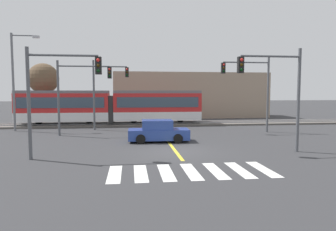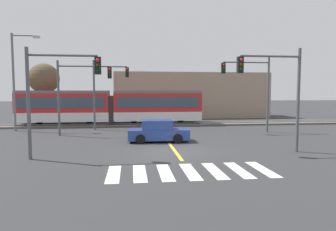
{
  "view_description": "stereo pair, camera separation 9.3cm",
  "coord_description": "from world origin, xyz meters",
  "px_view_note": "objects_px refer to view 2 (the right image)",
  "views": [
    {
      "loc": [
        -2.63,
        -17.06,
        3.47
      ],
      "look_at": [
        0.37,
        6.45,
        1.6
      ],
      "focal_mm": 32.0,
      "sensor_mm": 36.0,
      "label": 1
    },
    {
      "loc": [
        -2.53,
        -17.07,
        3.47
      ],
      "look_at": [
        0.37,
        6.45,
        1.6
      ],
      "focal_mm": 32.0,
      "sensor_mm": 36.0,
      "label": 2
    }
  ],
  "objects_px": {
    "traffic_light_near_right": "(278,84)",
    "street_lamp_west": "(16,76)",
    "traffic_light_near_left": "(54,85)",
    "sedan_crossing": "(158,132)",
    "bare_tree_far_west": "(44,79)",
    "traffic_light_mid_left": "(77,86)",
    "traffic_light_far_left": "(106,85)",
    "traffic_light_mid_right": "(253,83)",
    "light_rail_tram": "(112,106)"
  },
  "relations": [
    {
      "from": "traffic_light_near_right",
      "to": "street_lamp_west",
      "type": "bearing_deg",
      "value": 147.01
    },
    {
      "from": "traffic_light_near_left",
      "to": "sedan_crossing",
      "type": "bearing_deg",
      "value": 39.4
    },
    {
      "from": "traffic_light_near_left",
      "to": "bare_tree_far_west",
      "type": "relative_size",
      "value": 0.86
    },
    {
      "from": "traffic_light_near_left",
      "to": "traffic_light_near_right",
      "type": "distance_m",
      "value": 12.16
    },
    {
      "from": "traffic_light_mid_left",
      "to": "bare_tree_far_west",
      "type": "bearing_deg",
      "value": 116.73
    },
    {
      "from": "street_lamp_west",
      "to": "traffic_light_near_right",
      "type": "bearing_deg",
      "value": -32.99
    },
    {
      "from": "traffic_light_far_left",
      "to": "traffic_light_near_right",
      "type": "relative_size",
      "value": 1.07
    },
    {
      "from": "traffic_light_mid_left",
      "to": "bare_tree_far_west",
      "type": "distance_m",
      "value": 12.39
    },
    {
      "from": "traffic_light_near_right",
      "to": "traffic_light_mid_left",
      "type": "height_order",
      "value": "traffic_light_near_right"
    },
    {
      "from": "traffic_light_far_left",
      "to": "bare_tree_far_west",
      "type": "distance_m",
      "value": 10.76
    },
    {
      "from": "bare_tree_far_west",
      "to": "sedan_crossing",
      "type": "bearing_deg",
      "value": -51.88
    },
    {
      "from": "sedan_crossing",
      "to": "traffic_light_mid_left",
      "type": "bearing_deg",
      "value": 147.93
    },
    {
      "from": "sedan_crossing",
      "to": "street_lamp_west",
      "type": "relative_size",
      "value": 0.49
    },
    {
      "from": "traffic_light_mid_right",
      "to": "bare_tree_far_west",
      "type": "xyz_separation_m",
      "value": [
        -20.09,
        11.05,
        0.69
      ]
    },
    {
      "from": "traffic_light_mid_left",
      "to": "traffic_light_mid_right",
      "type": "bearing_deg",
      "value": -0.09
    },
    {
      "from": "light_rail_tram",
      "to": "street_lamp_west",
      "type": "distance_m",
      "value": 9.2
    },
    {
      "from": "traffic_light_mid_right",
      "to": "traffic_light_mid_left",
      "type": "height_order",
      "value": "traffic_light_mid_right"
    },
    {
      "from": "sedan_crossing",
      "to": "traffic_light_far_left",
      "type": "relative_size",
      "value": 0.67
    },
    {
      "from": "bare_tree_far_west",
      "to": "street_lamp_west",
      "type": "bearing_deg",
      "value": -92.09
    },
    {
      "from": "traffic_light_far_left",
      "to": "traffic_light_near_right",
      "type": "distance_m",
      "value": 15.79
    },
    {
      "from": "traffic_light_near_left",
      "to": "traffic_light_mid_left",
      "type": "xyz_separation_m",
      "value": [
        -0.33,
        8.55,
        0.15
      ]
    },
    {
      "from": "traffic_light_mid_left",
      "to": "street_lamp_west",
      "type": "relative_size",
      "value": 0.69
    },
    {
      "from": "street_lamp_west",
      "to": "traffic_light_near_left",
      "type": "bearing_deg",
      "value": -62.96
    },
    {
      "from": "traffic_light_near_left",
      "to": "traffic_light_mid_left",
      "type": "bearing_deg",
      "value": 92.19
    },
    {
      "from": "light_rail_tram",
      "to": "traffic_light_near_left",
      "type": "distance_m",
      "value": 15.66
    },
    {
      "from": "sedan_crossing",
      "to": "traffic_light_near_right",
      "type": "height_order",
      "value": "traffic_light_near_right"
    },
    {
      "from": "light_rail_tram",
      "to": "sedan_crossing",
      "type": "height_order",
      "value": "light_rail_tram"
    },
    {
      "from": "traffic_light_near_left",
      "to": "traffic_light_mid_right",
      "type": "height_order",
      "value": "traffic_light_mid_right"
    },
    {
      "from": "traffic_light_far_left",
      "to": "traffic_light_near_right",
      "type": "xyz_separation_m",
      "value": [
        10.56,
        -11.73,
        -0.17
      ]
    },
    {
      "from": "light_rail_tram",
      "to": "traffic_light_near_right",
      "type": "height_order",
      "value": "traffic_light_near_right"
    },
    {
      "from": "light_rail_tram",
      "to": "sedan_crossing",
      "type": "relative_size",
      "value": 4.35
    },
    {
      "from": "traffic_light_far_left",
      "to": "street_lamp_west",
      "type": "xyz_separation_m",
      "value": [
        -7.76,
        0.16,
        0.83
      ]
    },
    {
      "from": "street_lamp_west",
      "to": "bare_tree_far_west",
      "type": "relative_size",
      "value": 1.28
    },
    {
      "from": "traffic_light_near_left",
      "to": "traffic_light_far_left",
      "type": "height_order",
      "value": "traffic_light_far_left"
    },
    {
      "from": "traffic_light_far_left",
      "to": "street_lamp_west",
      "type": "relative_size",
      "value": 0.74
    },
    {
      "from": "traffic_light_far_left",
      "to": "sedan_crossing",
      "type": "bearing_deg",
      "value": -59.84
    },
    {
      "from": "traffic_light_near_right",
      "to": "traffic_light_mid_left",
      "type": "xyz_separation_m",
      "value": [
        -12.49,
        8.39,
        0.05
      ]
    },
    {
      "from": "traffic_light_far_left",
      "to": "traffic_light_mid_right",
      "type": "bearing_deg",
      "value": -14.96
    },
    {
      "from": "sedan_crossing",
      "to": "traffic_light_far_left",
      "type": "distance_m",
      "value": 8.95
    },
    {
      "from": "traffic_light_near_left",
      "to": "traffic_light_near_right",
      "type": "bearing_deg",
      "value": 0.78
    },
    {
      "from": "bare_tree_far_west",
      "to": "traffic_light_mid_right",
      "type": "bearing_deg",
      "value": -28.81
    },
    {
      "from": "light_rail_tram",
      "to": "bare_tree_far_west",
      "type": "relative_size",
      "value": 2.76
    },
    {
      "from": "traffic_light_mid_right",
      "to": "street_lamp_west",
      "type": "xyz_separation_m",
      "value": [
        -20.36,
        3.53,
        0.64
      ]
    },
    {
      "from": "traffic_light_near_right",
      "to": "bare_tree_far_west",
      "type": "relative_size",
      "value": 0.89
    },
    {
      "from": "light_rail_tram",
      "to": "traffic_light_mid_left",
      "type": "xyz_separation_m",
      "value": [
        -2.23,
        -6.89,
        1.91
      ]
    },
    {
      "from": "light_rail_tram",
      "to": "traffic_light_near_right",
      "type": "xyz_separation_m",
      "value": [
        10.26,
        -15.28,
        1.87
      ]
    },
    {
      "from": "light_rail_tram",
      "to": "traffic_light_near_left",
      "type": "relative_size",
      "value": 3.23
    },
    {
      "from": "light_rail_tram",
      "to": "bare_tree_far_west",
      "type": "height_order",
      "value": "bare_tree_far_west"
    },
    {
      "from": "traffic_light_mid_right",
      "to": "street_lamp_west",
      "type": "height_order",
      "value": "street_lamp_west"
    },
    {
      "from": "traffic_light_mid_right",
      "to": "sedan_crossing",
      "type": "bearing_deg",
      "value": -155.79
    }
  ]
}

